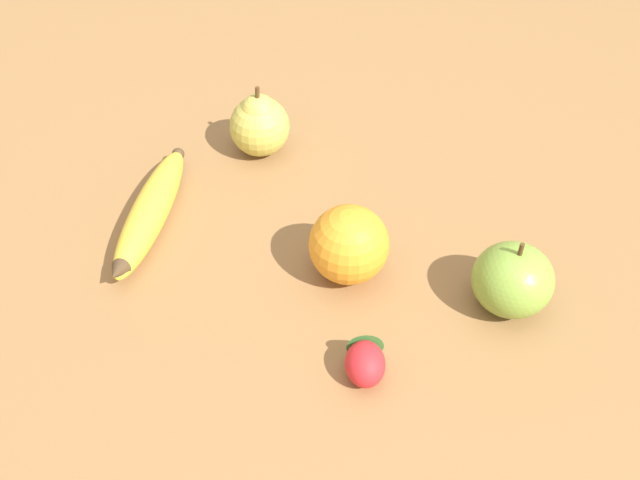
{
  "coord_description": "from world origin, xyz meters",
  "views": [
    {
      "loc": [
        -0.32,
        0.34,
        0.56
      ],
      "look_at": [
        -0.04,
        -0.1,
        0.03
      ],
      "focal_mm": 42.0,
      "sensor_mm": 36.0,
      "label": 1
    }
  ],
  "objects_px": {
    "apple": "(513,280)",
    "strawberry": "(366,359)",
    "banana": "(150,212)",
    "orange": "(349,245)",
    "pear": "(259,124)"
  },
  "relations": [
    {
      "from": "orange",
      "to": "pear",
      "type": "relative_size",
      "value": 0.9
    },
    {
      "from": "banana",
      "to": "orange",
      "type": "bearing_deg",
      "value": 81.69
    },
    {
      "from": "banana",
      "to": "orange",
      "type": "height_order",
      "value": "orange"
    },
    {
      "from": "orange",
      "to": "apple",
      "type": "height_order",
      "value": "apple"
    },
    {
      "from": "strawberry",
      "to": "orange",
      "type": "bearing_deg",
      "value": 4.33
    },
    {
      "from": "apple",
      "to": "strawberry",
      "type": "bearing_deg",
      "value": 61.68
    },
    {
      "from": "banana",
      "to": "pear",
      "type": "height_order",
      "value": "pear"
    },
    {
      "from": "orange",
      "to": "pear",
      "type": "height_order",
      "value": "pear"
    },
    {
      "from": "banana",
      "to": "strawberry",
      "type": "bearing_deg",
      "value": 59.54
    },
    {
      "from": "orange",
      "to": "apple",
      "type": "bearing_deg",
      "value": -162.48
    },
    {
      "from": "banana",
      "to": "apple",
      "type": "relative_size",
      "value": 2.45
    },
    {
      "from": "orange",
      "to": "apple",
      "type": "relative_size",
      "value": 0.96
    },
    {
      "from": "banana",
      "to": "apple",
      "type": "height_order",
      "value": "apple"
    },
    {
      "from": "apple",
      "to": "pear",
      "type": "bearing_deg",
      "value": -10.76
    },
    {
      "from": "banana",
      "to": "pear",
      "type": "xyz_separation_m",
      "value": [
        -0.02,
        -0.17,
        0.02
      ]
    }
  ]
}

